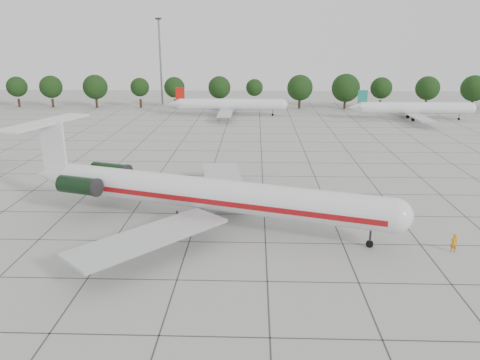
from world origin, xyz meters
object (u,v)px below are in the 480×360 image
at_px(bg_airliner_c, 230,105).
at_px(bg_airliner_d, 414,108).
at_px(ground_crew, 454,243).
at_px(floodlight_mast, 160,57).
at_px(main_airliner, 193,192).

height_order(bg_airliner_c, bg_airliner_d, same).
height_order(ground_crew, bg_airliner_d, bg_airliner_d).
bearing_deg(bg_airliner_c, floodlight_mast, 137.39).
relative_size(ground_crew, bg_airliner_c, 0.07).
bearing_deg(floodlight_mast, main_airliner, -77.02).
distance_m(main_airliner, bg_airliner_c, 74.48).
relative_size(bg_airliner_c, bg_airliner_d, 1.00).
bearing_deg(floodlight_mast, bg_airliner_c, -42.61).
distance_m(main_airliner, bg_airliner_d, 84.07).
height_order(bg_airliner_d, floodlight_mast, floodlight_mast).
bearing_deg(bg_airliner_d, main_airliner, -124.15).
height_order(main_airliner, ground_crew, main_airliner).
bearing_deg(main_airliner, bg_airliner_d, 73.49).
relative_size(bg_airliner_d, floodlight_mast, 1.11).
bearing_deg(bg_airliner_c, ground_crew, -71.88).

